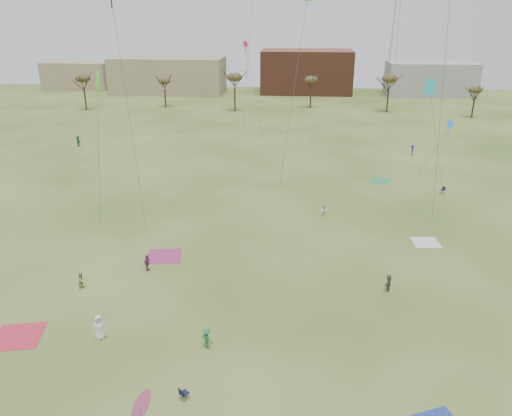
# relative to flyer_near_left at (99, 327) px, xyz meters

# --- Properties ---
(ground) EXTENTS (260.00, 260.00, 0.00)m
(ground) POSITION_rel_flyer_near_left_xyz_m (10.08, 0.62, -0.97)
(ground) COLOR #345219
(ground) RESTS_ON ground
(flyer_near_left) EXTENTS (1.13, 1.01, 1.93)m
(flyer_near_left) POSITION_rel_flyer_near_left_xyz_m (0.00, 0.00, 0.00)
(flyer_near_left) COLOR white
(flyer_near_left) RESTS_ON ground
(flyer_near_center) EXTENTS (1.15, 1.01, 1.55)m
(flyer_near_center) POSITION_rel_flyer_near_left_xyz_m (7.83, -0.30, -0.19)
(flyer_near_center) COLOR #23693E
(flyer_near_center) RESTS_ON ground
(spectator_fore_b) EXTENTS (0.74, 0.85, 1.48)m
(spectator_fore_b) POSITION_rel_flyer_near_left_xyz_m (-4.23, 6.70, -0.23)
(spectator_fore_b) COLOR tan
(spectator_fore_b) RESTS_ON ground
(spectator_fore_c) EXTENTS (0.86, 1.44, 1.48)m
(spectator_fore_c) POSITION_rel_flyer_near_left_xyz_m (21.64, 8.63, -0.23)
(spectator_fore_c) COLOR brown
(spectator_fore_c) RESTS_ON ground
(spectator_mid_d) EXTENTS (0.64, 1.00, 1.57)m
(spectator_mid_d) POSITION_rel_flyer_near_left_xyz_m (0.39, 10.15, -0.18)
(spectator_mid_d) COLOR #82366A
(spectator_mid_d) RESTS_ON ground
(spectator_mid_e) EXTENTS (0.93, 0.85, 1.54)m
(spectator_mid_e) POSITION_rel_flyer_near_left_xyz_m (16.88, 24.49, -0.20)
(spectator_mid_e) COLOR white
(spectator_mid_e) RESTS_ON ground
(flyer_far_a) EXTENTS (1.58, 1.54, 1.80)m
(flyer_far_a) POSITION_rel_flyer_near_left_xyz_m (-25.07, 53.09, -0.06)
(flyer_far_a) COLOR #236B42
(flyer_far_a) RESTS_ON ground
(flyer_far_c) EXTENTS (0.83, 1.20, 1.70)m
(flyer_far_c) POSITION_rel_flyer_near_left_xyz_m (32.27, 52.28, -0.12)
(flyer_far_c) COLOR navy
(flyer_far_c) RESTS_ON ground
(blanket_red) EXTENTS (3.87, 3.87, 0.03)m
(blanket_red) POSITION_rel_flyer_near_left_xyz_m (-6.04, -0.32, -0.96)
(blanket_red) COLOR red
(blanket_red) RESTS_ON ground
(blanket_cream) EXTENTS (2.78, 2.78, 0.03)m
(blanket_cream) POSITION_rel_flyer_near_left_xyz_m (27.00, 18.43, -0.96)
(blanket_cream) COLOR silver
(blanket_cream) RESTS_ON ground
(blanket_plum) EXTENTS (3.65, 3.65, 0.03)m
(blanket_plum) POSITION_rel_flyer_near_left_xyz_m (1.15, 13.03, -0.96)
(blanket_plum) COLOR #9A2F67
(blanket_plum) RESTS_ON ground
(blanket_olive) EXTENTS (3.35, 3.35, 0.03)m
(blanket_olive) POSITION_rel_flyer_near_left_xyz_m (25.17, 38.24, -0.96)
(blanket_olive) COLOR #318951
(blanket_olive) RESTS_ON ground
(camp_chair_center) EXTENTS (0.73, 0.74, 0.87)m
(camp_chair_center) POSITION_rel_flyer_near_left_xyz_m (7.34, -5.28, -0.71)
(camp_chair_center) COLOR #131436
(camp_chair_center) RESTS_ON ground
(camp_chair_right) EXTENTS (0.74, 0.73, 0.87)m
(camp_chair_right) POSITION_rel_flyer_near_left_xyz_m (32.54, 33.80, -0.71)
(camp_chair_right) COLOR #141A39
(camp_chair_right) RESTS_ON ground
(kites_aloft) EXTENTS (58.28, 77.40, 27.08)m
(kites_aloft) POSITION_rel_flyer_near_left_xyz_m (4.17, 31.90, 19.56)
(kites_aloft) COLOR #EB1B46
(kites_aloft) RESTS_ON ground
(tree_line) EXTENTS (117.44, 49.32, 8.91)m
(tree_line) POSITION_rel_flyer_near_left_xyz_m (7.24, 79.74, 6.12)
(tree_line) COLOR #3A2B1E
(tree_line) RESTS_ON ground
(building_tan) EXTENTS (32.00, 14.00, 10.00)m
(building_tan) POSITION_rel_flyer_near_left_xyz_m (-24.92, 115.62, 4.03)
(building_tan) COLOR #937F60
(building_tan) RESTS_ON ground
(building_brick) EXTENTS (26.00, 16.00, 12.00)m
(building_brick) POSITION_rel_flyer_near_left_xyz_m (15.08, 120.62, 5.03)
(building_brick) COLOR brown
(building_brick) RESTS_ON ground
(building_grey) EXTENTS (24.00, 12.00, 9.00)m
(building_grey) POSITION_rel_flyer_near_left_xyz_m (50.08, 118.62, 3.53)
(building_grey) COLOR gray
(building_grey) RESTS_ON ground
(building_tan_west) EXTENTS (20.00, 12.00, 8.00)m
(building_tan_west) POSITION_rel_flyer_near_left_xyz_m (-54.92, 122.62, 3.03)
(building_tan_west) COLOR #937F60
(building_tan_west) RESTS_ON ground
(radio_tower) EXTENTS (1.51, 1.72, 41.00)m
(radio_tower) POSITION_rel_flyer_near_left_xyz_m (40.08, 125.62, 18.24)
(radio_tower) COLOR #9EA3A8
(radio_tower) RESTS_ON ground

